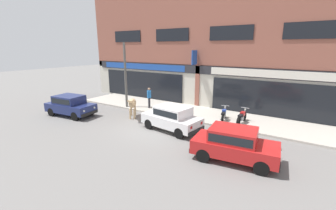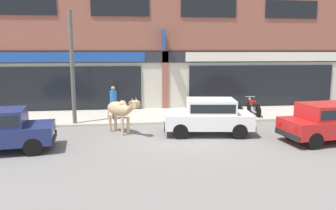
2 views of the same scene
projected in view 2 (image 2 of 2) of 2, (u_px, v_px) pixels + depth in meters
name	position (u px, v px, depth m)	size (l,w,h in m)	color
ground_plane	(183.00, 137.00, 13.11)	(90.00, 90.00, 0.00)	slate
sidewalk	(169.00, 115.00, 17.07)	(19.00, 3.71, 0.13)	#B7AFA3
shop_building	(165.00, 29.00, 18.39)	(23.00, 1.40, 9.57)	#8E5142
cow	(120.00, 110.00, 13.45)	(1.50, 1.82, 1.61)	tan
car_0	(329.00, 121.00, 12.23)	(3.74, 1.98, 1.46)	black
car_2	(209.00, 115.00, 13.34)	(3.75, 2.04, 1.46)	black
motorcycle_0	(234.00, 108.00, 16.62)	(0.64, 1.79, 0.88)	black
motorcycle_1	(254.00, 107.00, 16.89)	(0.52, 1.81, 0.88)	black
pedestrian	(113.00, 99.00, 15.70)	(0.32, 0.48, 1.60)	#2D2D33
utility_pole	(72.00, 68.00, 14.55)	(0.18, 0.18, 5.00)	#595651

